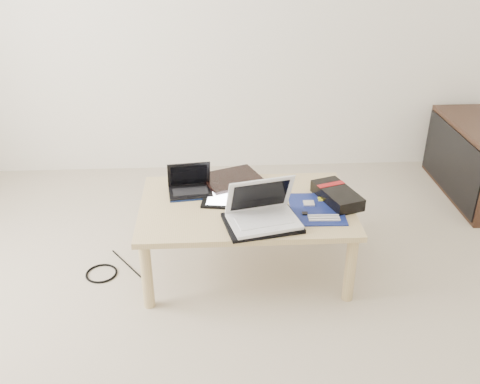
{
  "coord_description": "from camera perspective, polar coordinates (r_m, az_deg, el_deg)",
  "views": [
    {
      "loc": [
        -0.03,
        -1.75,
        1.76
      ],
      "look_at": [
        0.11,
        0.67,
        0.47
      ],
      "focal_mm": 40.0,
      "sensor_mm": 36.0,
      "label": 1
    }
  ],
  "objects": [
    {
      "name": "ground",
      "position": [
        2.48,
        -1.68,
        -17.2
      ],
      "size": [
        4.0,
        4.0,
        0.0
      ],
      "primitive_type": "plane",
      "color": "#BEB19A",
      "rests_on": "ground"
    },
    {
      "name": "coffee_table",
      "position": [
        2.81,
        0.62,
        -2.16
      ],
      "size": [
        1.1,
        0.7,
        0.4
      ],
      "color": "tan",
      "rests_on": "ground"
    },
    {
      "name": "media_cabinet",
      "position": [
        3.97,
        24.14,
        3.03
      ],
      "size": [
        0.41,
        0.9,
        0.5
      ],
      "color": "#331F15",
      "rests_on": "ground"
    },
    {
      "name": "book",
      "position": [
        3.0,
        -0.82,
        1.29
      ],
      "size": [
        0.38,
        0.35,
        0.03
      ],
      "color": "black",
      "rests_on": "coffee_table"
    },
    {
      "name": "netbook",
      "position": [
        2.89,
        -5.36,
        0.59
      ],
      "size": [
        0.25,
        0.2,
        0.16
      ],
      "color": "black",
      "rests_on": "coffee_table"
    },
    {
      "name": "tablet",
      "position": [
        2.81,
        -1.4,
        -0.8
      ],
      "size": [
        0.28,
        0.23,
        0.01
      ],
      "color": "black",
      "rests_on": "coffee_table"
    },
    {
      "name": "remote",
      "position": [
        2.79,
        2.37,
        -0.95
      ],
      "size": [
        0.08,
        0.24,
        0.02
      ],
      "color": "silver",
      "rests_on": "coffee_table"
    },
    {
      "name": "neoprene_sleeve",
      "position": [
        2.6,
        2.38,
        -3.33
      ],
      "size": [
        0.4,
        0.32,
        0.02
      ],
      "primitive_type": "cube",
      "rotation": [
        0.0,
        0.0,
        0.2
      ],
      "color": "black",
      "rests_on": "coffee_table"
    },
    {
      "name": "white_laptop",
      "position": [
        2.58,
        2.41,
        -2.17
      ],
      "size": [
        0.37,
        0.3,
        0.22
      ],
      "color": "silver",
      "rests_on": "neoprene_sleeve"
    },
    {
      "name": "motherboard",
      "position": [
        2.76,
        8.19,
        -1.79
      ],
      "size": [
        0.28,
        0.34,
        0.02
      ],
      "color": "#0D1155",
      "rests_on": "coffee_table"
    },
    {
      "name": "gpu_box",
      "position": [
        2.84,
        10.3,
        -0.33
      ],
      "size": [
        0.24,
        0.34,
        0.07
      ],
      "color": "black",
      "rests_on": "coffee_table"
    },
    {
      "name": "cable_coil",
      "position": [
        2.82,
        -2.79,
        -0.81
      ],
      "size": [
        0.12,
        0.12,
        0.01
      ],
      "primitive_type": "torus",
      "rotation": [
        0.0,
        0.0,
        -0.2
      ],
      "color": "black",
      "rests_on": "coffee_table"
    },
    {
      "name": "floor_cable_coil",
      "position": [
        3.03,
        -14.56,
        -8.4
      ],
      "size": [
        0.2,
        0.2,
        0.01
      ],
      "primitive_type": "torus",
      "rotation": [
        0.0,
        0.0,
        0.19
      ],
      "color": "black",
      "rests_on": "ground"
    },
    {
      "name": "floor_cable_trail",
      "position": [
        3.07,
        -11.93,
        -7.56
      ],
      "size": [
        0.21,
        0.29,
        0.01
      ],
      "primitive_type": "cylinder",
      "rotation": [
        1.57,
        0.0,
        0.63
      ],
      "color": "black",
      "rests_on": "ground"
    }
  ]
}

